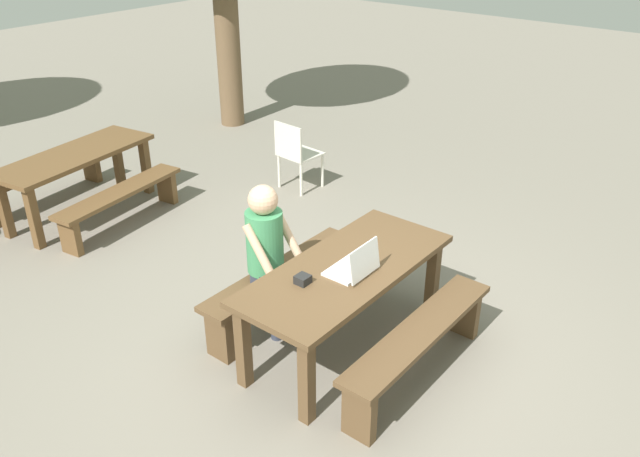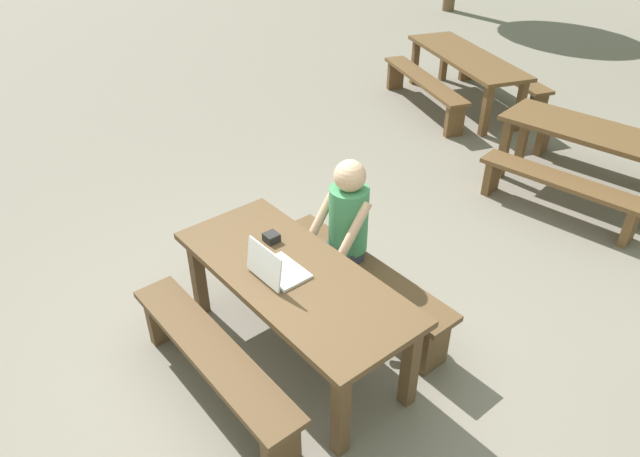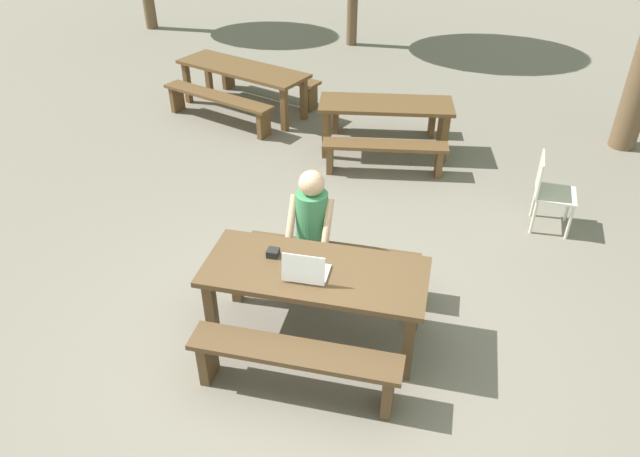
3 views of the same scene
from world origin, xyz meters
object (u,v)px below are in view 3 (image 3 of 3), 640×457
(picnic_table_mid, at_px, (386,111))
(picnic_table_front, at_px, (315,280))
(plastic_chair, at_px, (549,190))
(small_pouch, at_px, (273,253))
(picnic_table_rear, at_px, (242,73))
(person_seated, at_px, (311,223))
(laptop, at_px, (306,271))

(picnic_table_mid, bearing_deg, picnic_table_front, -99.59)
(plastic_chair, relative_size, picnic_table_mid, 0.46)
(small_pouch, relative_size, plastic_chair, 0.12)
(small_pouch, height_order, picnic_table_mid, small_pouch)
(picnic_table_front, xyz_separation_m, small_pouch, (-0.40, 0.10, 0.14))
(small_pouch, distance_m, picnic_table_mid, 3.73)
(small_pouch, bearing_deg, picnic_table_front, -14.77)
(plastic_chair, height_order, picnic_table_mid, plastic_chair)
(small_pouch, bearing_deg, picnic_table_mid, 82.77)
(small_pouch, xyz_separation_m, picnic_table_mid, (0.47, 3.70, -0.17))
(plastic_chair, bearing_deg, picnic_table_mid, 58.49)
(picnic_table_front, distance_m, picnic_table_rear, 5.30)
(person_seated, xyz_separation_m, picnic_table_mid, (0.26, 3.16, -0.17))
(person_seated, bearing_deg, picnic_table_front, -73.27)
(plastic_chair, xyz_separation_m, picnic_table_mid, (-2.05, 1.46, 0.14))
(laptop, height_order, person_seated, person_seated)
(person_seated, distance_m, picnic_table_rear, 4.64)
(laptop, bearing_deg, picnic_table_mid, -92.50)
(picnic_table_rear, bearing_deg, picnic_table_front, -43.15)
(picnic_table_rear, bearing_deg, laptop, -44.15)
(picnic_table_front, bearing_deg, plastic_chair, 47.82)
(picnic_table_mid, bearing_deg, laptop, -100.29)
(picnic_table_mid, bearing_deg, picnic_table_rear, 149.71)
(plastic_chair, distance_m, picnic_table_rear, 5.07)
(person_seated, bearing_deg, plastic_chair, 36.30)
(small_pouch, height_order, plastic_chair, plastic_chair)
(person_seated, xyz_separation_m, picnic_table_rear, (-2.14, 4.12, -0.16))
(picnic_table_front, xyz_separation_m, laptop, (-0.05, -0.11, 0.18))
(picnic_table_mid, bearing_deg, person_seated, -103.28)
(laptop, bearing_deg, plastic_chair, -132.25)
(picnic_table_front, bearing_deg, picnic_table_rear, 116.07)
(laptop, relative_size, picnic_table_rear, 0.16)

